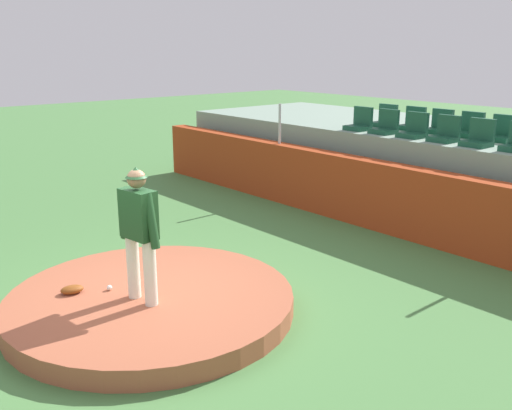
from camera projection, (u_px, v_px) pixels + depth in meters
The scene contains 18 objects.
ground_plane at pixel (152, 311), 7.78m from camera, with size 60.00×60.00×0.00m, color #497D40.
pitchers_mound at pixel (151, 302), 7.74m from camera, with size 3.85×3.85×0.27m, color #A6573B.
pitcher at pixel (139, 225), 7.21m from camera, with size 0.76×0.32×1.78m.
baseball at pixel (109, 288), 7.79m from camera, with size 0.07×0.07×0.07m, color white.
fielding_glove at pixel (72, 289), 7.69m from camera, with size 0.30×0.20×0.11m, color brown.
brick_barrier at pixel (394, 199), 10.94m from camera, with size 14.93×0.40×1.33m, color #A03817.
fence_post_left at pixel (280, 124), 13.01m from camera, with size 0.06×0.06×0.91m, color silver.
bleacher_platform at pixel (467, 171), 12.53m from camera, with size 14.60×4.22×1.71m, color gray.
stadium_chair_0 at pixel (360, 123), 12.56m from camera, with size 0.48×0.44×0.50m.
stadium_chair_1 at pixel (385, 126), 12.05m from camera, with size 0.48×0.44×0.50m.
stadium_chair_2 at pixel (414, 130), 11.52m from camera, with size 0.48×0.44×0.50m.
stadium_chair_3 at pixel (445, 133), 11.02m from camera, with size 0.48×0.44×0.50m.
stadium_chair_4 at pixel (479, 138), 10.50m from camera, with size 0.48×0.44×0.50m.
stadium_chair_6 at pixel (385, 120), 13.13m from camera, with size 0.48×0.44×0.50m.
stadium_chair_7 at pixel (413, 123), 12.61m from camera, with size 0.48×0.44×0.50m.
stadium_chair_8 at pixel (439, 126), 12.10m from camera, with size 0.48×0.44×0.50m.
stadium_chair_9 at pixel (469, 129), 11.59m from camera, with size 0.48×0.44×0.50m.
stadium_chair_10 at pixel (502, 133), 11.07m from camera, with size 0.48×0.44×0.50m.
Camera 1 is at (6.33, -3.54, 3.46)m, focal length 40.20 mm.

